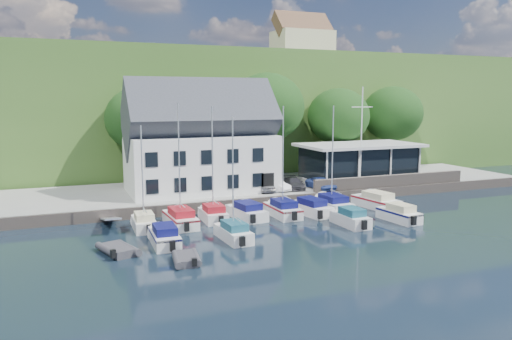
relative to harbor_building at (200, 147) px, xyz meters
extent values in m
plane|color=black|center=(7.00, -16.50, -5.35)|extent=(180.00, 180.00, 0.00)
cube|color=gray|center=(7.00, 1.00, -4.85)|extent=(60.00, 13.00, 1.00)
cube|color=#6A5E55|center=(7.00, -5.50, -4.85)|extent=(60.00, 0.30, 1.00)
cube|color=#325620|center=(7.00, 45.50, 2.65)|extent=(160.00, 75.00, 16.00)
cube|color=#525D2E|center=(15.00, 53.50, 10.80)|extent=(50.00, 30.00, 0.30)
cube|color=#6A5E55|center=(19.00, -5.10, -3.75)|extent=(18.00, 0.50, 1.20)
imported|color=#A7A7AC|center=(5.73, -2.60, -3.70)|extent=(2.04, 4.01, 1.31)
imported|color=white|center=(6.92, -2.82, -3.78)|extent=(2.10, 3.64, 1.13)
imported|color=#2E2D32|center=(9.03, -2.54, -3.79)|extent=(2.22, 4.08, 1.12)
imported|color=#304893|center=(11.48, -3.77, -3.74)|extent=(1.43, 3.57, 1.22)
camera|label=1|loc=(-12.93, -47.38, 4.79)|focal=35.00mm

